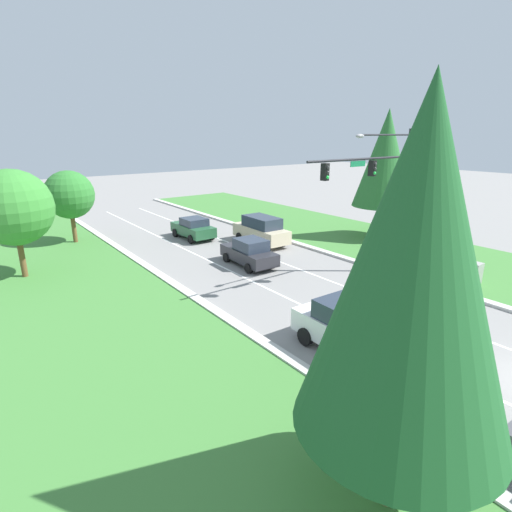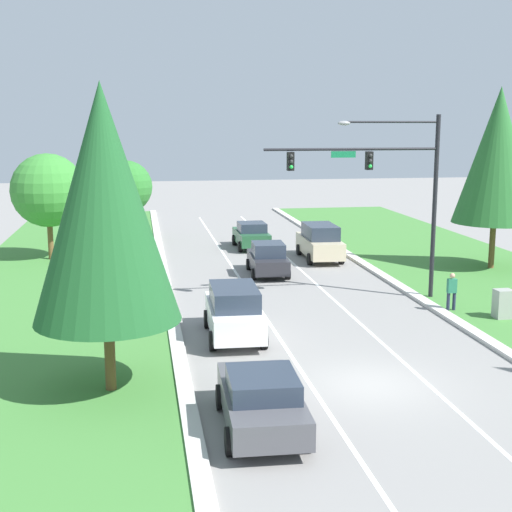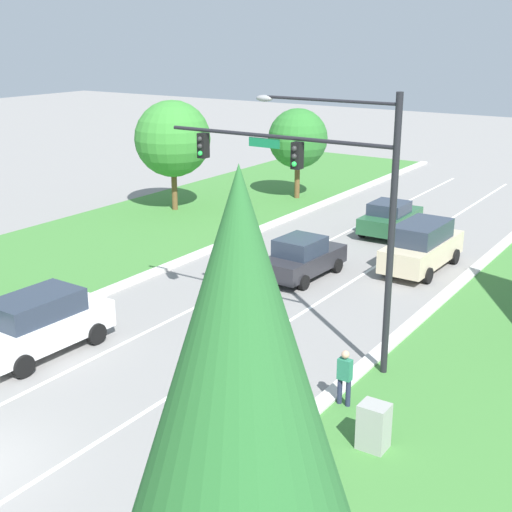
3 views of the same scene
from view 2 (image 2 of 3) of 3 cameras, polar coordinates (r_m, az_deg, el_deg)
ground_plane at (r=22.58m, az=9.04°, el=-10.12°), size 160.00×160.00×0.00m
curb_strip_left at (r=21.53m, az=-5.65°, el=-10.88°), size 0.50×90.00×0.15m
grass_verge_left at (r=21.89m, az=-19.76°, el=-11.21°), size 10.00×90.00×0.08m
lane_stripe_inner_left at (r=22.10m, az=4.54°, el=-10.48°), size 0.14×81.00×0.01m
lane_stripe_inner_right at (r=23.19m, az=13.33°, el=-9.71°), size 0.14×81.00×0.01m
traffic_signal_mast at (r=32.15m, az=10.57°, el=6.10°), size 7.91×0.41×8.32m
white_suv at (r=26.63m, az=-1.76°, el=-4.45°), size 2.17×4.73×1.99m
forest_sedan at (r=45.76m, az=-0.37°, el=1.68°), size 2.10×4.25×1.70m
champagne_suv at (r=42.07m, az=5.13°, el=1.15°), size 2.18×5.08×2.11m
graphite_sedan at (r=18.99m, az=0.44°, el=-11.40°), size 2.27×4.68×1.60m
charcoal_sedan at (r=37.76m, az=0.95°, el=-0.24°), size 2.14×4.35×1.75m
utility_cabinet at (r=30.87m, az=19.16°, el=-3.70°), size 0.70×0.60×1.26m
pedestrian at (r=31.41m, az=15.38°, el=-2.68°), size 0.40×0.23×1.69m
conifer_near_right_tree at (r=40.69m, az=18.76°, el=7.62°), size 4.55×4.55×9.87m
oak_near_left_tree at (r=42.95m, az=-16.31°, el=5.05°), size 4.25×4.25×6.25m
oak_far_left_tree at (r=49.08m, az=-10.37°, el=5.46°), size 3.56×3.56×5.49m
conifer_mid_left_tree at (r=20.86m, az=-12.07°, el=4.08°), size 4.31×4.31×9.11m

